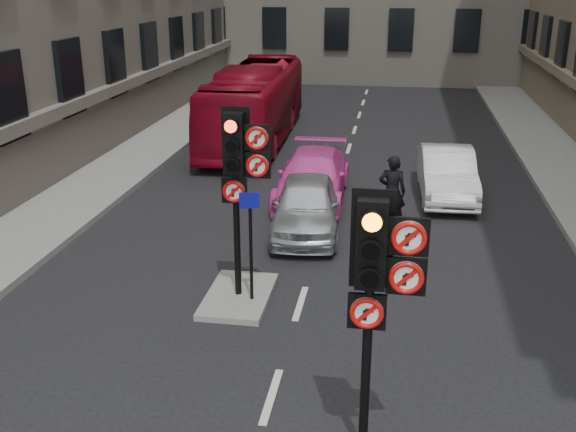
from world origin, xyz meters
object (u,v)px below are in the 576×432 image
(signal_far, at_px, (240,164))
(car_pink, at_px, (313,177))
(signal_near, at_px, (378,273))
(bus_red, at_px, (255,104))
(info_sign, at_px, (250,231))
(car_silver, at_px, (306,205))
(motorcycle, at_px, (380,245))
(motorcyclist, at_px, (392,192))
(car_white, at_px, (447,173))

(signal_far, bearing_deg, car_pink, 84.89)
(signal_near, relative_size, signal_far, 1.00)
(signal_near, bearing_deg, car_pink, 101.36)
(bus_red, height_order, info_sign, bus_red)
(car_pink, bearing_deg, info_sign, -94.00)
(info_sign, bearing_deg, car_silver, 69.43)
(bus_red, bearing_deg, car_pink, -67.17)
(car_pink, distance_m, bus_red, 7.16)
(signal_far, bearing_deg, motorcycle, 38.13)
(signal_near, bearing_deg, car_silver, 103.67)
(motorcyclist, bearing_deg, signal_far, 60.98)
(motorcyclist, bearing_deg, bus_red, -55.54)
(bus_red, bearing_deg, car_silver, -72.39)
(motorcyclist, bearing_deg, car_white, -115.95)
(signal_near, xyz_separation_m, info_sign, (-2.39, 3.81, -1.09))
(signal_far, distance_m, car_silver, 4.36)
(car_silver, relative_size, car_white, 0.96)
(car_white, bearing_deg, car_silver, -138.84)
(signal_near, xyz_separation_m, car_white, (1.58, 11.06, -1.92))
(signal_near, bearing_deg, bus_red, 106.70)
(signal_near, relative_size, motorcyclist, 1.96)
(bus_red, height_order, motorcyclist, bus_red)
(car_white, height_order, car_pink, car_white)
(motorcycle, distance_m, info_sign, 3.32)
(car_white, xyz_separation_m, bus_red, (-6.58, 5.61, 0.71))
(signal_far, height_order, motorcycle, signal_far)
(signal_near, relative_size, car_white, 0.88)
(signal_near, distance_m, signal_far, 4.77)
(motorcyclist, bearing_deg, car_silver, 19.16)
(signal_far, xyz_separation_m, car_silver, (0.71, 3.79, -2.04))
(motorcycle, xyz_separation_m, info_sign, (-2.31, -2.17, 0.99))
(car_silver, distance_m, motorcyclist, 2.11)
(bus_red, xyz_separation_m, motorcycle, (4.92, -10.68, -0.88))
(signal_near, distance_m, motorcycle, 6.34)
(signal_far, height_order, info_sign, signal_far)
(car_silver, bearing_deg, motorcyclist, 11.75)
(signal_far, distance_m, info_sign, 1.25)
(signal_far, height_order, bus_red, signal_far)
(car_pink, bearing_deg, motorcyclist, -40.90)
(info_sign, bearing_deg, signal_near, -71.44)
(car_white, bearing_deg, bus_red, 137.50)
(motorcycle, bearing_deg, info_sign, -140.09)
(motorcycle, bearing_deg, car_silver, 131.90)
(signal_near, bearing_deg, signal_far, 123.02)
(car_silver, bearing_deg, car_white, 38.62)
(bus_red, bearing_deg, signal_near, -74.97)
(car_pink, distance_m, motorcycle, 4.65)
(signal_far, relative_size, motorcyclist, 1.96)
(motorcycle, distance_m, motorcyclist, 2.44)
(info_sign, bearing_deg, car_white, 47.78)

